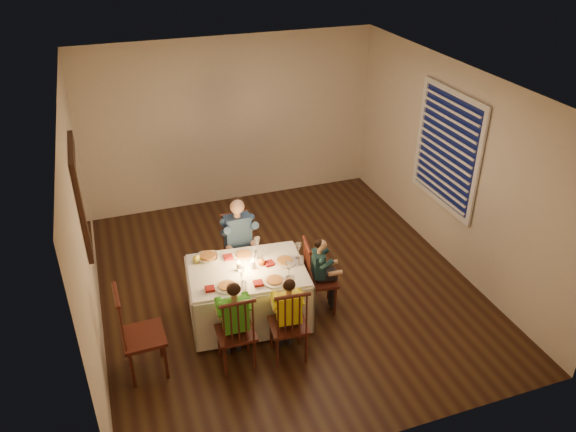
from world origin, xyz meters
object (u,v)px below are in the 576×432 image
object	(u,v)px
adult	(241,281)
child_yellow	(288,355)
serving_bowl	(208,258)
child_green	(238,363)
chair_near_left	(238,363)
chair_end	(319,308)
chair_adult	(241,281)
dining_table	(247,284)
chair_near_right	(288,355)
chair_extra	(149,370)
child_teal	(319,308)

from	to	relation	value
adult	child_yellow	xyz separation A→B (m)	(0.13, -1.46, 0.00)
serving_bowl	child_green	bearing A→B (deg)	-87.04
chair_near_left	chair_end	world-z (taller)	same
chair_adult	chair_end	xyz separation A→B (m)	(0.75, -0.83, 0.00)
child_green	serving_bowl	size ratio (longest dim) A/B	4.42
dining_table	chair_near_right	size ratio (longest dim) A/B	1.51
dining_table	chair_adult	distance (m)	0.87
chair_extra	child_teal	size ratio (longest dim) A/B	1.10
child_yellow	child_teal	world-z (taller)	child_yellow
chair_near_right	chair_end	xyz separation A→B (m)	(0.62, 0.63, 0.00)
child_teal	dining_table	bearing A→B (deg)	91.54
chair_near_left	child_green	distance (m)	0.00
child_green	chair_near_right	bearing A→B (deg)	174.18
child_teal	adult	bearing A→B (deg)	51.15
chair_near_right	chair_extra	xyz separation A→B (m)	(-1.45, 0.27, 0.00)
chair_extra	serving_bowl	size ratio (longest dim) A/B	4.44
chair_extra	child_green	world-z (taller)	chair_extra
chair_extra	serving_bowl	distance (m)	1.36
chair_adult	chair_extra	xyz separation A→B (m)	(-1.31, -1.19, 0.00)
chair_adult	adult	world-z (taller)	adult
chair_near_right	adult	size ratio (longest dim) A/B	0.78
adult	child_teal	xyz separation A→B (m)	(0.75, -0.83, 0.00)
chair_adult	child_yellow	bearing A→B (deg)	-86.53
dining_table	chair_adult	xyz separation A→B (m)	(0.10, 0.72, -0.49)
serving_bowl	chair_near_right	bearing A→B (deg)	-60.61
dining_table	child_teal	xyz separation A→B (m)	(0.85, -0.11, -0.49)
adult	child_yellow	distance (m)	1.47
child_teal	serving_bowl	world-z (taller)	serving_bowl
chair_adult	chair_extra	size ratio (longest dim) A/B	0.89
child_green	adult	bearing A→B (deg)	-105.25
chair_end	child_yellow	world-z (taller)	child_yellow
adult	chair_extra	bearing A→B (deg)	-139.49
adult	serving_bowl	world-z (taller)	serving_bowl
chair_adult	chair_near_left	bearing A→B (deg)	-108.30
chair_extra	adult	size ratio (longest dim) A/B	0.89
dining_table	chair_near_left	xyz separation A→B (m)	(-0.31, -0.67, -0.49)
chair_near_left	chair_near_right	bearing A→B (deg)	174.18
chair_near_left	serving_bowl	xyz separation A→B (m)	(-0.05, 0.99, 0.71)
chair_end	child_green	world-z (taller)	child_green
serving_bowl	child_yellow	bearing A→B (deg)	-60.61
chair_end	chair_adult	bearing A→B (deg)	51.15
child_green	child_yellow	xyz separation A→B (m)	(0.55, -0.07, 0.00)
chair_near_right	chair_extra	distance (m)	1.47
dining_table	child_green	distance (m)	0.89
child_green	child_teal	world-z (taller)	child_green
dining_table	chair_end	bearing A→B (deg)	-1.75
child_teal	chair_adult	bearing A→B (deg)	51.15
dining_table	chair_adult	bearing A→B (deg)	87.94
adult	child_teal	size ratio (longest dim) A/B	1.24
chair_extra	child_yellow	distance (m)	1.47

